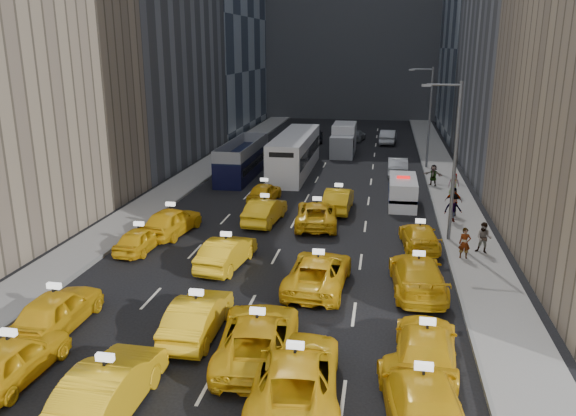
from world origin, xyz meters
name	(u,v)px	position (x,y,z in m)	size (l,w,h in m)	color
ground	(238,328)	(0.00, 0.00, 0.00)	(160.00, 160.00, 0.00)	black
sidewalk_west	(193,177)	(-10.50, 25.00, 0.07)	(3.00, 90.00, 0.15)	gray
sidewalk_east	(447,187)	(10.50, 25.00, 0.07)	(3.00, 90.00, 0.15)	gray
curb_west	(209,177)	(-9.05, 25.00, 0.09)	(0.15, 90.00, 0.18)	slate
curb_east	(429,186)	(9.05, 25.00, 0.09)	(0.15, 90.00, 0.18)	slate
streetlight_near	(453,157)	(9.18, 12.00, 4.92)	(2.15, 0.22, 9.00)	#595B60
streetlight_far	(429,114)	(9.18, 32.00, 4.92)	(2.15, 0.22, 9.00)	#595B60
taxi_0	(12,359)	(-6.46, -4.75, 0.78)	(1.84, 4.57, 1.56)	#EAAE13
taxi_1	(108,388)	(-2.49, -5.82, 0.84)	(1.78, 5.09, 1.68)	#EAAE13
taxi_2	(295,375)	(2.99, -4.13, 0.83)	(2.76, 5.99, 1.66)	#EAAE13
taxi_3	(422,396)	(6.86, -4.57, 0.80)	(2.24, 5.52, 1.60)	#EAAE13
taxi_4	(57,310)	(-6.99, -1.22, 0.81)	(1.91, 4.75, 1.62)	#EAAE13
taxi_5	(197,316)	(-1.39, -0.72, 0.78)	(1.65, 4.72, 1.56)	#EAAE13
taxi_6	(258,337)	(1.29, -1.98, 0.81)	(2.69, 5.83, 1.62)	#EAAE13
taxi_7	(426,347)	(7.17, -1.55, 0.76)	(2.12, 5.22, 1.52)	#EAAE13
taxi_8	(140,239)	(-7.45, 7.57, 0.67)	(1.59, 3.94, 1.34)	#EAAE13
taxi_9	(227,252)	(-2.18, 6.18, 0.77)	(1.62, 4.65, 1.53)	#EAAE13
taxi_10	(318,272)	(2.70, 4.41, 0.78)	(2.58, 5.60, 1.56)	#EAAE13
taxi_11	(418,275)	(7.19, 4.78, 0.82)	(2.28, 5.62, 1.63)	#EAAE13
taxi_12	(171,221)	(-6.77, 10.50, 0.83)	(1.96, 4.87, 1.66)	#EAAE13
taxi_13	(265,211)	(-1.80, 13.71, 0.78)	(1.66, 4.76, 1.57)	#EAAE13
taxi_14	(317,214)	(1.50, 13.72, 0.75)	(2.50, 5.43, 1.51)	#EAAE13
taxi_15	(419,236)	(7.58, 10.66, 0.67)	(1.88, 4.62, 1.34)	#EAAE13
taxi_16	(264,192)	(-2.89, 18.57, 0.70)	(1.65, 4.10, 1.40)	#EAAE13
taxi_17	(338,199)	(2.54, 17.17, 0.79)	(1.67, 4.78, 1.57)	#EAAE13
nypd_van	(403,192)	(6.85, 19.30, 0.94)	(2.06, 4.93, 2.09)	silver
double_decker	(243,159)	(-6.42, 26.25, 1.47)	(3.05, 10.34, 2.97)	black
city_bus	(295,154)	(-2.26, 28.47, 1.69)	(4.04, 13.36, 3.40)	silver
box_truck	(344,140)	(1.31, 37.86, 1.49)	(2.73, 6.79, 3.04)	silver
misc_car_0	(398,166)	(6.66, 28.91, 0.77)	(1.63, 4.68, 1.54)	#B7BBBF
misc_car_1	(277,145)	(-5.65, 38.04, 0.68)	(2.25, 4.88, 1.36)	black
misc_car_2	(355,135)	(2.06, 46.38, 0.66)	(1.86, 4.57, 1.33)	gray
misc_car_3	(315,135)	(-2.56, 44.80, 0.80)	(1.88, 4.68, 1.59)	black
misc_car_4	(388,137)	(5.83, 45.10, 0.80)	(1.69, 4.85, 1.60)	#9C9FA3
pedestrian_0	(465,243)	(9.77, 9.07, 0.97)	(0.60, 0.39, 1.64)	gray
pedestrian_1	(484,238)	(10.87, 10.03, 0.99)	(0.82, 0.45, 1.69)	gray
pedestrian_2	(453,208)	(9.85, 15.40, 1.05)	(1.17, 0.48, 1.81)	gray
pedestrian_3	(453,201)	(10.03, 16.89, 1.08)	(1.09, 0.50, 1.86)	gray
pedestrian_4	(454,184)	(10.61, 22.09, 0.99)	(0.82, 0.45, 1.69)	gray
pedestrian_5	(433,175)	(9.35, 24.98, 0.98)	(1.54, 0.44, 1.67)	gray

